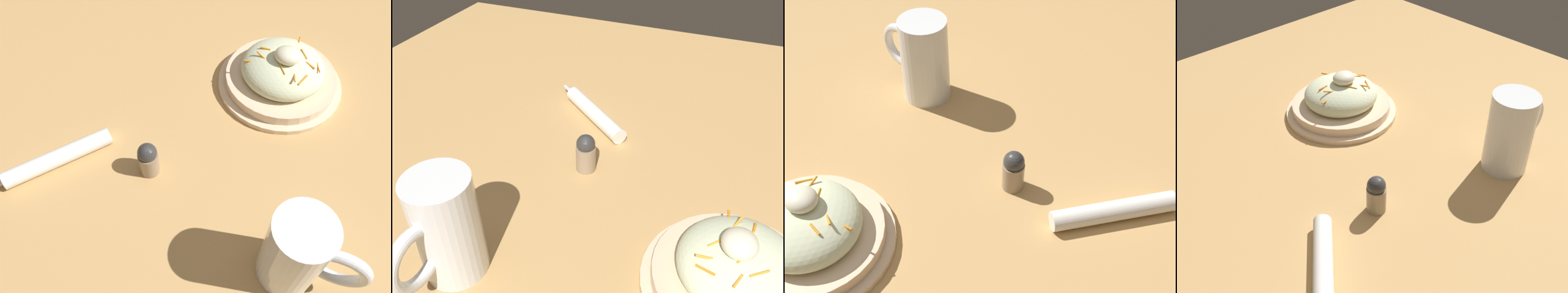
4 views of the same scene
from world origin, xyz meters
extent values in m
plane|color=tan|center=(0.00, 0.00, 0.00)|extent=(1.43, 1.43, 0.00)
cylinder|color=beige|center=(-0.12, -0.23, 0.01)|extent=(0.24, 0.24, 0.01)
cylinder|color=beige|center=(-0.12, -0.23, 0.02)|extent=(0.21, 0.21, 0.02)
ellipsoid|color=beige|center=(-0.12, -0.23, 0.05)|extent=(0.16, 0.15, 0.07)
cylinder|color=orange|center=(-0.08, -0.22, 0.08)|extent=(0.03, 0.01, 0.01)
cylinder|color=orange|center=(-0.17, -0.23, 0.08)|extent=(0.02, 0.01, 0.01)
cylinder|color=orange|center=(-0.15, -0.25, 0.08)|extent=(0.02, 0.02, 0.00)
cylinder|color=orange|center=(-0.06, -0.21, 0.07)|extent=(0.02, 0.01, 0.00)
cylinder|color=orange|center=(-0.18, -0.24, 0.07)|extent=(0.01, 0.03, 0.01)
cylinder|color=orange|center=(-0.17, -0.20, 0.07)|extent=(0.01, 0.02, 0.01)
cylinder|color=orange|center=(-0.14, -0.30, 0.07)|extent=(0.00, 0.03, 0.01)
cylinder|color=orange|center=(-0.15, -0.20, 0.08)|extent=(0.01, 0.03, 0.01)
cylinder|color=orange|center=(-0.08, -0.24, 0.08)|extent=(0.02, 0.01, 0.01)
cylinder|color=orange|center=(-0.12, -0.20, 0.08)|extent=(0.02, 0.02, 0.01)
cylinder|color=orange|center=(-0.14, -0.24, 0.08)|extent=(0.03, 0.02, 0.01)
ellipsoid|color=#EFEACC|center=(-0.13, -0.23, 0.09)|extent=(0.05, 0.04, 0.03)
cylinder|color=white|center=(-0.23, 0.12, 0.08)|extent=(0.08, 0.08, 0.15)
cylinder|color=#B76B14|center=(-0.23, 0.12, 0.06)|extent=(0.08, 0.08, 0.11)
cylinder|color=white|center=(-0.23, 0.12, 0.12)|extent=(0.08, 0.08, 0.01)
torus|color=white|center=(-0.28, 0.12, 0.08)|extent=(0.09, 0.02, 0.09)
cylinder|color=white|center=(0.18, 0.08, 0.02)|extent=(0.14, 0.17, 0.03)
cylinder|color=gray|center=(0.03, 0.03, 0.02)|extent=(0.03, 0.03, 0.05)
sphere|color=#333333|center=(0.03, 0.03, 0.05)|extent=(0.03, 0.03, 0.03)
camera|label=1|loc=(-0.17, 0.34, 0.61)|focal=37.79mm
camera|label=2|loc=(-0.50, -0.19, 0.48)|focal=39.27mm
camera|label=3|loc=(0.36, -0.45, 0.66)|focal=51.56mm
camera|label=4|loc=(0.45, 0.46, 0.59)|focal=45.06mm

